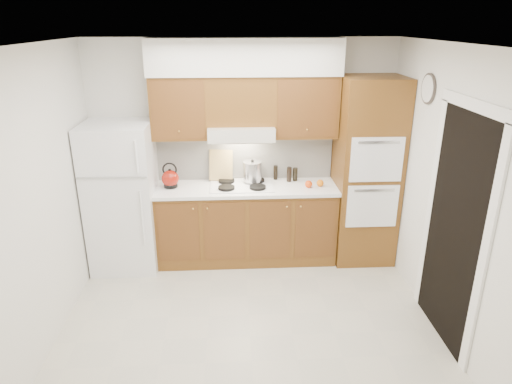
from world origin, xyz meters
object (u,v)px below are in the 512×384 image
(kettle, at_px, (170,179))
(stock_pot, at_px, (252,172))
(fridge, at_px, (123,197))
(oven_cabinet, at_px, (366,172))

(kettle, relative_size, stock_pot, 0.88)
(fridge, xyz_separation_m, kettle, (0.55, 0.07, 0.19))
(fridge, relative_size, oven_cabinet, 0.78)
(fridge, bearing_deg, oven_cabinet, 0.70)
(kettle, bearing_deg, oven_cabinet, -24.20)
(kettle, distance_m, stock_pot, 0.97)
(stock_pot, bearing_deg, oven_cabinet, -5.72)
(oven_cabinet, bearing_deg, fridge, -179.30)
(fridge, relative_size, kettle, 8.62)
(fridge, height_order, kettle, fridge)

